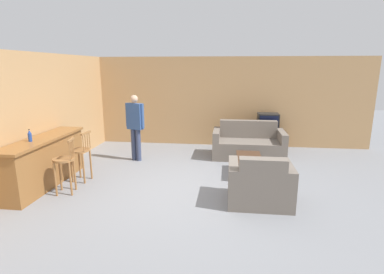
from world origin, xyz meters
The scene contains 13 objects.
ground_plane centered at (0.00, 0.00, 0.00)m, with size 24.00×24.00×0.00m, color gray.
wall_back centered at (0.00, 3.51, 1.30)m, with size 9.40×0.08×2.60m.
wall_left centered at (-3.25, 1.26, 1.30)m, with size 0.08×8.51×2.60m.
bar_counter centered at (-2.92, -0.11, 0.49)m, with size 0.55×2.26×0.96m.
bar_chair_near centered at (-2.30, -0.43, 0.57)m, with size 0.45×0.45×1.04m.
bar_chair_mid centered at (-2.30, 0.20, 0.57)m, with size 0.42×0.42×1.04m.
couch_far centered at (1.20, 2.32, 0.33)m, with size 1.82×0.94×0.92m.
armchair_near centered at (1.23, -0.44, 0.33)m, with size 1.07×0.89×0.90m.
coffee_table centered at (1.13, 0.96, 0.35)m, with size 0.53×1.01×0.41m.
tv_unit centered at (1.77, 3.10, 0.28)m, with size 1.00×0.52×0.56m.
tv centered at (1.77, 3.09, 0.81)m, with size 0.57×0.45×0.48m.
bottle centered at (-2.96, -0.39, 1.07)m, with size 0.07×0.07×0.23m.
person_by_window centered at (-1.62, 1.69, 0.94)m, with size 0.50×0.28×1.64m.
Camera 1 is at (0.65, -5.35, 2.30)m, focal length 28.00 mm.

